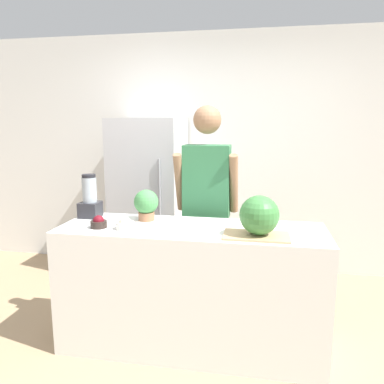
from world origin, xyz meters
TOP-DOWN VIEW (x-y plane):
  - ground_plane at (0.00, 0.00)m, footprint 14.00×14.00m
  - wall_back at (0.00, 1.95)m, footprint 8.00×0.06m
  - counter_island at (0.00, 0.31)m, footprint 1.88×0.62m
  - refrigerator at (-0.68, 1.55)m, footprint 0.70×0.72m
  - person at (0.03, 0.86)m, footprint 0.53×0.28m
  - cutting_board at (0.46, 0.17)m, footprint 0.43×0.25m
  - watermelon at (0.47, 0.18)m, footprint 0.26×0.26m
  - bowl_cherries at (-0.64, 0.19)m, footprint 0.12×0.12m
  - bowl_cream at (-0.45, 0.19)m, footprint 0.13×0.13m
  - blender at (-0.83, 0.46)m, footprint 0.15×0.15m
  - potted_plant at (-0.37, 0.45)m, footprint 0.18×0.18m

SIDE VIEW (x-z plane):
  - ground_plane at x=0.00m, z-range 0.00..0.00m
  - counter_island at x=0.00m, z-range 0.00..0.91m
  - refrigerator at x=-0.68m, z-range 0.00..1.69m
  - cutting_board at x=0.46m, z-range 0.91..0.92m
  - person at x=0.03m, z-range 0.04..1.82m
  - bowl_cream at x=-0.45m, z-range 0.90..0.99m
  - bowl_cherries at x=-0.64m, z-range 0.90..0.99m
  - potted_plant at x=-0.37m, z-range 0.92..1.15m
  - watermelon at x=0.47m, z-range 0.92..1.18m
  - blender at x=-0.83m, z-range 0.88..1.22m
  - wall_back at x=0.00m, z-range 0.00..2.60m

